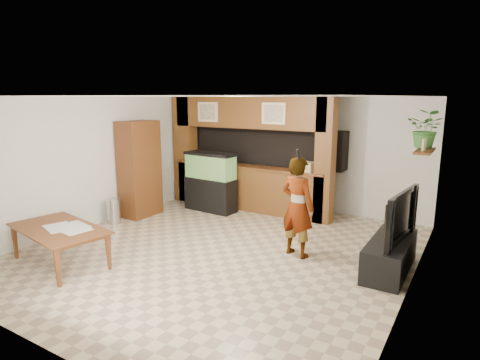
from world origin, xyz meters
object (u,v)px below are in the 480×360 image
Objects in this scene: pantry_cabinet at (140,169)px; person at (298,207)px; television at (393,215)px; dining_table at (58,246)px; aquarium at (211,182)px.

pantry_cabinet reaches higher than person.
television is 0.78× the size of dining_table.
aquarium is (1.12, 1.10, -0.38)m from pantry_cabinet.
television is 5.15m from dining_table.
pantry_cabinet reaches higher than television.
television is (5.35, -0.21, -0.17)m from pantry_cabinet.
pantry_cabinet is 3.92m from person.
dining_table is (-4.49, -2.45, -0.58)m from television.
person is (-1.45, -0.16, -0.05)m from television.
person is 3.85m from dining_table.
person reaches higher than television.
person reaches higher than dining_table.
pantry_cabinet is 5.36m from television.
pantry_cabinet reaches higher than aquarium.
dining_table is (-3.04, -2.29, -0.53)m from person.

